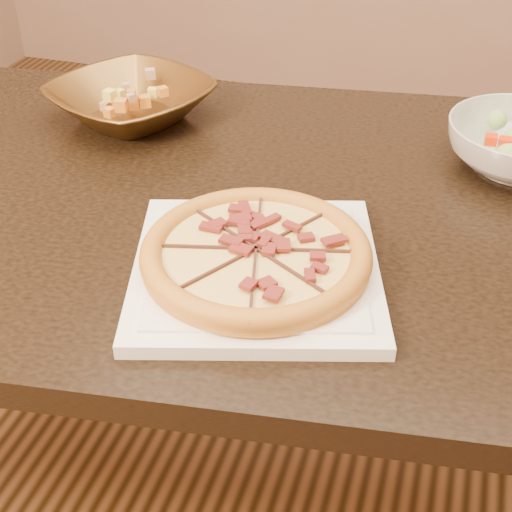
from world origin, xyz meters
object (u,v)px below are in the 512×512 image
object	(u,v)px
plate	(256,269)
dining_table	(221,255)
pizza	(256,253)
bronze_bowl	(131,102)

from	to	relation	value
plate	dining_table	bearing A→B (deg)	122.35
dining_table	plate	world-z (taller)	plate
dining_table	pizza	world-z (taller)	pizza
plate	pizza	bearing A→B (deg)	97.71
pizza	bronze_bowl	world-z (taller)	bronze_bowl
pizza	bronze_bowl	xyz separation A→B (m)	(-0.34, 0.37, -0.00)
plate	bronze_bowl	distance (m)	0.50
dining_table	bronze_bowl	distance (m)	0.33
pizza	bronze_bowl	distance (m)	0.50
dining_table	pizza	distance (m)	0.26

